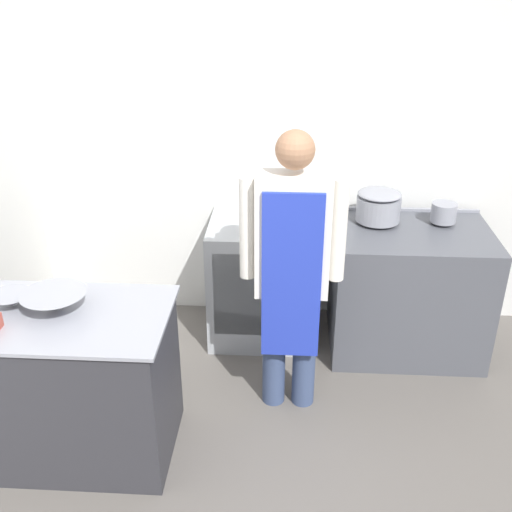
% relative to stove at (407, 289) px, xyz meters
% --- Properties ---
extents(wall_back, '(8.00, 0.05, 2.70)m').
position_rel_stove_xyz_m(wall_back, '(-1.07, 0.45, 0.90)').
color(wall_back, white).
rests_on(wall_back, ground_plane).
extents(prep_counter, '(1.22, 0.69, 0.88)m').
position_rel_stove_xyz_m(prep_counter, '(-2.05, -1.15, -0.01)').
color(prep_counter, '#2D2D33').
rests_on(prep_counter, ground_plane).
extents(stove, '(1.04, 0.76, 0.91)m').
position_rel_stove_xyz_m(stove, '(0.00, 0.00, 0.00)').
color(stove, '#4C4F56').
rests_on(stove, ground_plane).
extents(fridge_unit, '(0.72, 0.63, 0.88)m').
position_rel_stove_xyz_m(fridge_unit, '(-1.03, 0.09, -0.01)').
color(fridge_unit, '#A8ADB2').
rests_on(fridge_unit, ground_plane).
extents(person_cook, '(0.59, 0.24, 1.74)m').
position_rel_stove_xyz_m(person_cook, '(-0.81, -0.69, 0.53)').
color(person_cook, '#38476B').
rests_on(person_cook, ground_plane).
extents(mixing_bowl, '(0.34, 0.34, 0.10)m').
position_rel_stove_xyz_m(mixing_bowl, '(-2.03, -1.10, 0.48)').
color(mixing_bowl, gray).
rests_on(mixing_bowl, prep_counter).
extents(small_bowl, '(0.22, 0.22, 0.07)m').
position_rel_stove_xyz_m(small_bowl, '(-2.28, -1.08, 0.47)').
color(small_bowl, gray).
rests_on(small_bowl, prep_counter).
extents(stock_pot, '(0.30, 0.30, 0.21)m').
position_rel_stove_xyz_m(stock_pot, '(-0.23, 0.13, 0.57)').
color(stock_pot, gray).
rests_on(stock_pot, stove).
extents(sauce_pot, '(0.17, 0.17, 0.13)m').
position_rel_stove_xyz_m(sauce_pot, '(0.21, 0.13, 0.53)').
color(sauce_pot, gray).
rests_on(sauce_pot, stove).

